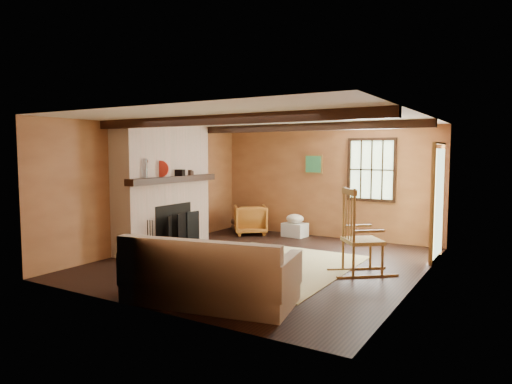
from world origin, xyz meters
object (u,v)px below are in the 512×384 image
Objects in this scene: fireplace at (164,192)px; rocking_chair at (360,238)px; laundry_basket at (295,230)px; armchair at (250,220)px; sofa at (209,279)px.

fireplace is 3.89m from rocking_chair.
laundry_basket is 0.68× the size of armchair.
fireplace is 1.80× the size of rocking_chair.
sofa is (2.71, -2.19, -0.80)m from fireplace.
armchair is (-2.08, 4.35, 0.03)m from sofa.
fireplace reaches higher than rocking_chair.
laundry_basket is (1.63, 2.40, -0.95)m from fireplace.
laundry_basket is (-2.21, 2.29, -0.41)m from rocking_chair.
rocking_chair is 1.82× the size of armchair.
sofa is at bearing 78.58° from armchair.
armchair is at bearing 104.04° from sofa.
fireplace is 3.28× the size of armchair.
sofa is 4.50× the size of laundry_basket.
sofa is at bearing -38.95° from fireplace.
sofa is at bearing -76.86° from laundry_basket.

